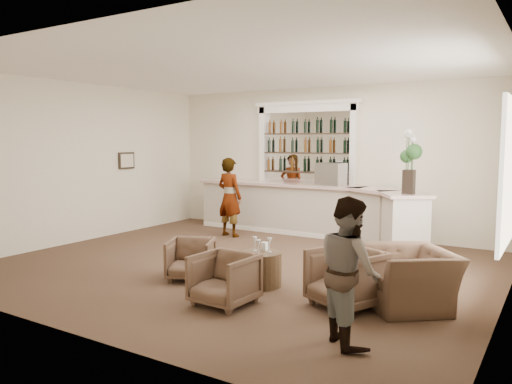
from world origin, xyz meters
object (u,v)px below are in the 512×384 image
cocktail_table (261,269)px  armchair_center (224,279)px  armchair_right (347,278)px  espresso_machine (331,174)px  armchair_far (409,278)px  flower_vase (410,158)px  armchair_left (191,259)px  sommelier (230,197)px  bar_counter (311,210)px  guest (349,270)px

cocktail_table → armchair_center: armchair_center is taller
armchair_right → espresso_machine: 4.67m
armchair_right → armchair_far: size_ratio=0.73×
armchair_center → flower_vase: 4.51m
armchair_far → armchair_left: bearing=-120.8°
sommelier → armchair_center: (2.59, -3.84, -0.53)m
bar_counter → guest: (2.90, -5.11, 0.20)m
armchair_center → sommelier: bearing=126.9°
sommelier → espresso_machine: bearing=-145.3°
flower_vase → sommelier: bearing=-176.2°
espresso_machine → armchair_center: bearing=-79.1°
bar_counter → espresso_machine: bearing=4.3°
guest → armchair_center: (-1.81, 0.29, -0.44)m
armchair_left → espresso_machine: espresso_machine is taller
guest → armchair_left: (-2.94, 1.00, -0.46)m
armchair_far → espresso_machine: 4.64m
sommelier → armchair_far: (4.63, -2.64, -0.50)m
sommelier → armchair_left: (1.46, -3.13, -0.56)m
guest → armchair_center: 1.88m
cocktail_table → armchair_right: size_ratio=0.73×
guest → flower_vase: size_ratio=1.33×
armchair_center → armchair_far: armchair_far is taller
armchair_right → espresso_machine: espresso_machine is taller
cocktail_table → flower_vase: size_ratio=0.52×
cocktail_table → espresso_machine: size_ratio=1.09×
armchair_right → armchair_center: bearing=-126.4°
cocktail_table → armchair_far: bearing=6.3°
armchair_left → armchair_right: 2.50m
guest → cocktail_table: bearing=9.8°
armchair_left → armchair_center: armchair_center is taller
sommelier → armchair_center: 4.66m
armchair_right → flower_vase: size_ratio=0.71×
armchair_center → espresso_machine: bearing=100.3°
bar_counter → flower_vase: size_ratio=4.91×
cocktail_table → armchair_far: armchair_far is taller
armchair_center → armchair_right: size_ratio=0.90×
armchair_far → espresso_machine: bearing=176.7°
armchair_right → espresso_machine: size_ratio=1.49×
bar_counter → sommelier: (-1.50, -0.98, 0.29)m
sommelier → armchair_right: bearing=149.4°
cocktail_table → armchair_left: armchair_left is taller
armchair_far → flower_vase: bearing=156.1°
cocktail_table → sommelier: sommelier is taller
cocktail_table → espresso_machine: 4.10m
armchair_center → armchair_right: bearing=31.7°
guest → armchair_right: guest is taller
espresso_machine → guest: bearing=-61.1°
armchair_right → espresso_machine: (-2.00, 4.10, 1.01)m
bar_counter → armchair_left: 4.12m
armchair_far → sommelier: bearing=-159.2°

